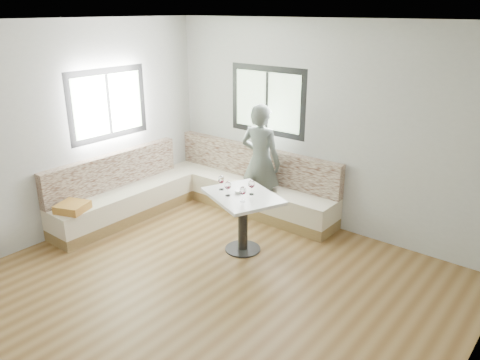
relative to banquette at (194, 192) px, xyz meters
name	(u,v)px	position (x,y,z in m)	size (l,w,h in m)	color
room	(191,171)	(1.51, -1.55, 1.08)	(5.01, 5.01, 2.81)	brown
banquette	(194,192)	(0.00, 0.00, 0.00)	(2.90, 2.80, 0.95)	olive
table	(243,209)	(1.29, -0.46, 0.24)	(1.13, 1.02, 0.76)	black
person	(261,162)	(0.84, 0.51, 0.51)	(0.62, 0.40, 1.69)	#4F5750
olive_ramekin	(238,192)	(1.22, -0.46, 0.45)	(0.09, 0.09, 0.04)	white
wine_glass_a	(221,180)	(0.97, -0.50, 0.56)	(0.08, 0.08, 0.18)	white
wine_glass_b	(228,186)	(1.17, -0.60, 0.56)	(0.08, 0.08, 0.18)	white
wine_glass_c	(243,191)	(1.42, -0.63, 0.56)	(0.08, 0.08, 0.18)	white
wine_glass_d	(252,185)	(1.37, -0.39, 0.56)	(0.08, 0.08, 0.18)	white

